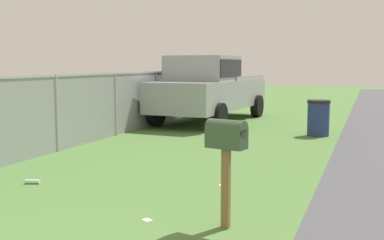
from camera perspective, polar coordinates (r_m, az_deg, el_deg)
name	(u,v)px	position (r m, az deg, el deg)	size (l,w,h in m)	color
mailbox	(226,143)	(5.29, 4.12, -2.73)	(0.30, 0.48, 1.23)	brown
pickup_truck	(209,87)	(15.20, 1.99, 3.94)	(5.64, 2.57, 2.09)	#93999E
trash_bin	(318,118)	(12.66, 14.86, 0.25)	(0.58, 0.58, 0.92)	navy
fence_section	(137,98)	(13.50, -6.55, 2.59)	(17.31, 0.07, 1.62)	#9EA3A8
litter_wrapper_midfield_b	(223,185)	(7.36, 3.74, -7.73)	(0.12, 0.08, 0.01)	silver
litter_bottle_midfield_a	(33,182)	(7.81, -18.52, -6.99)	(0.07, 0.07, 0.22)	#B2D8BF
litter_wrapper_far_scatter	(147,220)	(5.79, -5.38, -11.78)	(0.12, 0.08, 0.01)	silver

